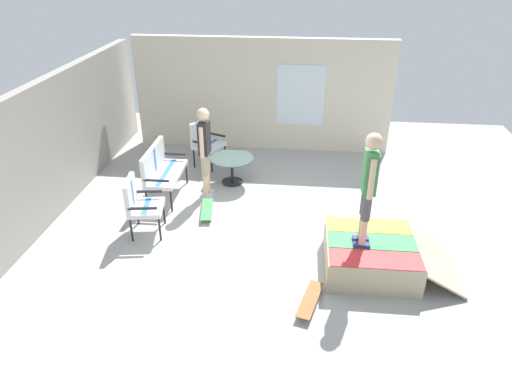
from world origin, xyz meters
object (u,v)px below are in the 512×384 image
at_px(patio_chair_near_house, 205,139).
at_px(patio_bench, 160,167).
at_px(skateboard_spare, 310,300).
at_px(person_skater, 369,182).
at_px(person_watching, 205,146).
at_px(patio_table, 232,165).
at_px(skateboard_by_bench, 207,209).
at_px(patio_chair_by_wall, 139,201).
at_px(skate_ramp, 372,254).

bearing_deg(patio_chair_near_house, patio_bench, 160.40).
distance_m(patio_chair_near_house, skateboard_spare, 5.04).
bearing_deg(patio_bench, person_skater, -118.59).
distance_m(patio_chair_near_house, person_watching, 1.53).
xyz_separation_m(patio_table, person_skater, (-2.70, -2.36, 1.10)).
height_order(person_watching, skateboard_by_bench, person_watching).
height_order(patio_chair_near_house, patio_chair_by_wall, same).
distance_m(patio_table, person_skater, 3.75).
bearing_deg(patio_bench, patio_chair_by_wall, -178.80).
distance_m(patio_chair_near_house, person_skater, 4.79).
relative_size(skateboard_by_bench, skateboard_spare, 1.00).
xyz_separation_m(skate_ramp, skateboard_spare, (-0.95, 0.93, -0.16)).
bearing_deg(skateboard_spare, skateboard_by_bench, 40.09).
height_order(person_watching, person_skater, person_skater).
bearing_deg(person_skater, patio_table, 41.21).
relative_size(patio_bench, skateboard_spare, 1.52).
bearing_deg(patio_chair_near_house, person_watching, -167.45).
relative_size(patio_table, person_watching, 0.50).
bearing_deg(patio_chair_near_house, patio_table, -139.03).
height_order(patio_bench, patio_chair_by_wall, same).
bearing_deg(person_watching, skate_ramp, -124.48).
bearing_deg(patio_table, skateboard_spare, -155.46).
relative_size(patio_bench, patio_table, 1.39).
relative_size(patio_chair_by_wall, patio_table, 1.13).
bearing_deg(patio_table, skate_ramp, -135.73).
distance_m(person_watching, person_skater, 3.52).
bearing_deg(patio_bench, skateboard_by_bench, -120.68).
relative_size(patio_table, skateboard_spare, 1.09).
bearing_deg(skateboard_spare, person_watching, 34.41).
height_order(patio_bench, person_skater, person_skater).
bearing_deg(patio_table, person_skater, -138.79).
relative_size(patio_chair_by_wall, skateboard_spare, 1.24).
bearing_deg(skate_ramp, skateboard_spare, 135.53).
relative_size(patio_bench, skateboard_by_bench, 1.53).
xyz_separation_m(patio_chair_near_house, person_skater, (-3.54, -3.10, 0.89)).
distance_m(person_skater, skateboard_by_bench, 3.30).
relative_size(skate_ramp, patio_bench, 1.59).
bearing_deg(skateboard_spare, skate_ramp, -44.47).
bearing_deg(patio_table, person_watching, 144.28).
xyz_separation_m(skateboard_by_bench, skateboard_spare, (-2.27, -1.91, 0.00)).
distance_m(person_watching, skateboard_spare, 3.76).
relative_size(skate_ramp, person_watching, 1.11).
distance_m(patio_chair_by_wall, person_watching, 1.74).
xyz_separation_m(patio_bench, person_watching, (0.13, -0.87, 0.44)).
distance_m(person_skater, skateboard_spare, 1.82).
xyz_separation_m(patio_table, skateboard_by_bench, (-1.31, 0.28, -0.32)).
relative_size(skate_ramp, skateboard_spare, 2.41).
xyz_separation_m(patio_chair_by_wall, patio_table, (2.04, -1.26, -0.21)).
bearing_deg(person_watching, skateboard_spare, -145.59).
xyz_separation_m(skate_ramp, patio_table, (2.63, 2.56, 0.16)).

